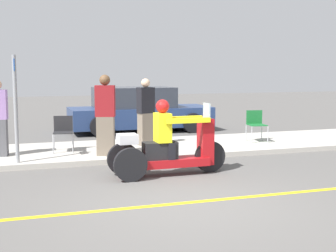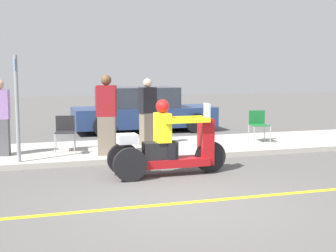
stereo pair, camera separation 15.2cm
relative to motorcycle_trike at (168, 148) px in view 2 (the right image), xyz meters
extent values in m
plane|color=#565451|center=(-0.31, -1.88, -0.53)|extent=(60.00, 60.00, 0.00)
cube|color=gold|center=(0.01, -1.88, -0.53)|extent=(24.00, 0.12, 0.01)
cube|color=#B2ADA3|center=(-0.31, 2.72, -0.47)|extent=(28.00, 2.80, 0.12)
cylinder|color=black|center=(0.88, 0.00, -0.22)|extent=(0.62, 0.10, 0.62)
cylinder|color=black|center=(-0.81, -0.30, -0.22)|extent=(0.62, 0.10, 0.62)
cylinder|color=black|center=(-0.81, 0.30, -0.22)|extent=(0.62, 0.10, 0.62)
cube|color=#AD1419|center=(0.01, 0.00, -0.28)|extent=(1.59, 0.41, 0.16)
cube|color=black|center=(-0.15, 0.00, -0.04)|extent=(0.64, 0.33, 0.33)
cube|color=#AD1419|center=(0.78, 0.00, 0.10)|extent=(0.24, 0.33, 0.90)
cube|color=silver|center=(0.80, 0.00, 0.70)|extent=(0.03, 0.30, 0.30)
cube|color=silver|center=(-0.79, 0.00, 0.22)|extent=(0.36, 0.33, 0.18)
cube|color=yellow|center=(-0.10, 0.00, 0.40)|extent=(0.26, 0.38, 0.55)
sphere|color=red|center=(-0.10, 0.00, 0.81)|extent=(0.26, 0.26, 0.26)
cube|color=black|center=(0.03, -0.12, -0.04)|extent=(0.14, 0.14, 0.33)
cube|color=black|center=(0.03, 0.12, -0.04)|extent=(0.14, 0.14, 0.33)
cube|color=yellow|center=(0.34, -0.20, 0.54)|extent=(0.89, 0.09, 0.09)
cube|color=yellow|center=(0.34, 0.20, 0.54)|extent=(0.89, 0.09, 0.09)
cube|color=#726656|center=(-0.85, 1.83, 0.03)|extent=(0.44, 0.36, 0.87)
cube|color=maroon|center=(-0.85, 1.83, 0.81)|extent=(0.48, 0.37, 0.69)
sphere|color=brown|center=(-0.85, 1.83, 1.27)|extent=(0.24, 0.24, 0.24)
cube|color=#515156|center=(-3.11, 2.46, 0.00)|extent=(0.40, 0.30, 0.82)
cube|color=#9972B2|center=(-3.11, 2.46, 0.73)|extent=(0.44, 0.30, 0.65)
cube|color=#726656|center=(0.37, 2.89, 0.00)|extent=(0.42, 0.34, 0.82)
cube|color=black|center=(0.37, 2.89, 0.73)|extent=(0.45, 0.35, 0.65)
sphere|color=beige|center=(0.37, 2.89, 1.16)|extent=(0.22, 0.22, 0.22)
cylinder|color=#A5A8AD|center=(3.06, 2.31, -0.19)|extent=(0.02, 0.02, 0.44)
cylinder|color=#A5A8AD|center=(3.49, 2.24, -0.19)|extent=(0.02, 0.02, 0.44)
cylinder|color=#A5A8AD|center=(3.12, 2.74, -0.19)|extent=(0.02, 0.02, 0.44)
cylinder|color=#A5A8AD|center=(3.56, 2.68, -0.19)|extent=(0.02, 0.02, 0.44)
cube|color=#19662D|center=(3.31, 2.49, 0.04)|extent=(0.50, 0.50, 0.02)
cube|color=#19662D|center=(3.34, 2.71, 0.22)|extent=(0.44, 0.09, 0.38)
cylinder|color=#A5A8AD|center=(-1.96, 2.39, -0.19)|extent=(0.02, 0.02, 0.44)
cylinder|color=#A5A8AD|center=(-1.52, 2.33, -0.19)|extent=(0.02, 0.02, 0.44)
cylinder|color=#A5A8AD|center=(-1.90, 2.83, -0.19)|extent=(0.02, 0.02, 0.44)
cylinder|color=#A5A8AD|center=(-1.46, 2.77, -0.19)|extent=(0.02, 0.02, 0.44)
cube|color=#232326|center=(-1.71, 2.58, 0.04)|extent=(0.50, 0.50, 0.02)
cube|color=#232326|center=(-1.68, 2.80, 0.22)|extent=(0.44, 0.09, 0.38)
cube|color=navy|center=(1.16, 6.37, -0.04)|extent=(4.58, 1.71, 0.62)
cube|color=#2D333D|center=(0.94, 6.37, 0.60)|extent=(2.52, 1.54, 0.65)
cylinder|color=black|center=(2.65, 5.52, -0.21)|extent=(0.64, 0.22, 0.64)
cylinder|color=black|center=(2.65, 7.23, -0.21)|extent=(0.64, 0.22, 0.64)
cylinder|color=black|center=(-0.33, 5.52, -0.21)|extent=(0.64, 0.22, 0.64)
cylinder|color=black|center=(-0.33, 7.23, -0.21)|extent=(0.64, 0.22, 0.64)
cylinder|color=gray|center=(-2.74, 1.57, 0.69)|extent=(0.08, 0.08, 2.20)
cube|color=#1E51AD|center=(-2.74, 1.57, 1.59)|extent=(0.02, 0.36, 0.24)
camera|label=1|loc=(-2.77, -8.39, 1.50)|focal=50.00mm
camera|label=2|loc=(-2.62, -8.44, 1.50)|focal=50.00mm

